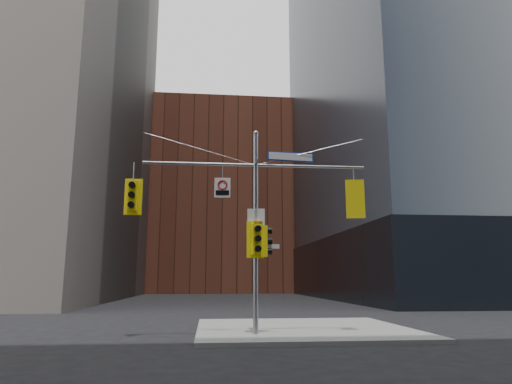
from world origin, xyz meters
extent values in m
plane|color=black|center=(0.00, 0.00, 0.00)|extent=(160.00, 160.00, 0.00)
cube|color=gray|center=(2.00, 4.00, 0.07)|extent=(8.00, 8.00, 0.15)
cube|color=black|center=(28.00, 32.00, 3.00)|extent=(36.40, 36.40, 6.00)
cube|color=brown|center=(0.00, 58.00, 14.00)|extent=(26.00, 20.00, 28.00)
cylinder|color=gray|center=(0.00, 2.00, 3.60)|extent=(0.18, 0.18, 7.20)
sphere|color=gray|center=(0.00, 2.00, 7.20)|extent=(0.20, 0.20, 0.20)
cylinder|color=gray|center=(-2.00, 2.00, 6.00)|extent=(4.00, 0.11, 0.11)
cylinder|color=gray|center=(2.00, 2.00, 6.00)|extent=(4.00, 0.11, 0.11)
cylinder|color=gray|center=(0.00, 1.65, 6.00)|extent=(0.10, 0.70, 0.10)
cylinder|color=gray|center=(-2.00, 2.00, 6.55)|extent=(4.00, 0.02, 1.12)
cylinder|color=gray|center=(2.00, 2.00, 6.55)|extent=(4.00, 0.02, 1.12)
cube|color=yellow|center=(-4.29, 2.00, 4.80)|extent=(0.34, 0.24, 1.04)
cube|color=yellow|center=(-4.29, 2.18, 4.80)|extent=(0.61, 0.04, 1.28)
cylinder|color=black|center=(-4.29, 1.80, 5.15)|extent=(0.22, 0.16, 0.22)
cylinder|color=black|center=(-4.29, 1.88, 5.15)|extent=(0.19, 0.02, 0.19)
cylinder|color=black|center=(-4.29, 1.80, 4.80)|extent=(0.22, 0.16, 0.22)
cylinder|color=black|center=(-4.29, 1.88, 4.80)|extent=(0.19, 0.02, 0.19)
cylinder|color=black|center=(-4.29, 1.80, 4.45)|extent=(0.22, 0.16, 0.22)
cylinder|color=#0CE559|center=(-4.29, 1.88, 4.45)|extent=(0.19, 0.02, 0.19)
cube|color=yellow|center=(3.61, 2.00, 4.80)|extent=(0.41, 0.32, 1.13)
cube|color=yellow|center=(3.57, 1.81, 4.80)|extent=(0.66, 0.16, 1.40)
cylinder|color=black|center=(3.65, 2.21, 5.18)|extent=(0.26, 0.21, 0.24)
cylinder|color=black|center=(3.63, 2.13, 5.18)|extent=(0.21, 0.06, 0.20)
cylinder|color=black|center=(3.65, 2.21, 4.80)|extent=(0.26, 0.21, 0.24)
cylinder|color=black|center=(3.63, 2.13, 4.80)|extent=(0.21, 0.06, 0.20)
cylinder|color=black|center=(3.65, 2.21, 4.42)|extent=(0.26, 0.21, 0.24)
cylinder|color=black|center=(3.63, 2.13, 4.42)|extent=(0.21, 0.06, 0.20)
cube|color=yellow|center=(0.28, 2.00, 3.27)|extent=(0.26, 0.36, 1.09)
cylinder|color=black|center=(0.49, 1.99, 3.64)|extent=(0.17, 0.23, 0.23)
cylinder|color=black|center=(0.40, 2.00, 3.64)|extent=(0.03, 0.20, 0.20)
cylinder|color=black|center=(0.49, 1.99, 3.27)|extent=(0.17, 0.23, 0.23)
cylinder|color=black|center=(0.40, 2.00, 3.27)|extent=(0.03, 0.20, 0.20)
cylinder|color=black|center=(0.49, 1.99, 2.91)|extent=(0.17, 0.23, 0.23)
cylinder|color=black|center=(0.40, 2.00, 2.91)|extent=(0.03, 0.20, 0.20)
cube|color=yellow|center=(0.00, 1.72, 3.32)|extent=(0.36, 0.28, 1.03)
cube|color=yellow|center=(-0.03, 1.89, 3.32)|extent=(0.61, 0.13, 1.27)
cylinder|color=black|center=(0.03, 1.53, 3.66)|extent=(0.24, 0.19, 0.22)
cylinder|color=black|center=(0.02, 1.60, 3.66)|extent=(0.19, 0.05, 0.19)
cylinder|color=black|center=(0.03, 1.53, 3.32)|extent=(0.24, 0.19, 0.22)
cylinder|color=black|center=(0.02, 1.60, 3.32)|extent=(0.19, 0.05, 0.19)
cylinder|color=black|center=(0.03, 1.53, 2.97)|extent=(0.24, 0.19, 0.22)
cylinder|color=black|center=(0.02, 1.60, 2.97)|extent=(0.19, 0.05, 0.19)
cube|color=#103096|center=(1.28, 2.00, 6.35)|extent=(1.74, 0.23, 0.34)
cube|color=silver|center=(1.28, 1.98, 6.35)|extent=(1.63, 0.19, 0.26)
cube|color=silver|center=(-1.19, 1.98, 5.15)|extent=(0.57, 0.07, 0.71)
torus|color=#B20A0A|center=(-1.19, 1.96, 5.24)|extent=(0.35, 0.07, 0.35)
cube|color=black|center=(-1.19, 1.96, 4.96)|extent=(0.47, 0.04, 0.17)
cube|color=silver|center=(0.00, 1.88, 4.00)|extent=(0.61, 0.11, 0.80)
cube|color=#D88C00|center=(0.00, 1.86, 3.78)|extent=(0.44, 0.06, 0.35)
cube|color=silver|center=(0.45, 2.00, 3.09)|extent=(0.77, 0.05, 0.15)
cube|color=#145926|center=(0.00, 2.45, 2.71)|extent=(0.08, 0.73, 0.14)
camera|label=1|loc=(-1.59, -13.86, 1.98)|focal=32.00mm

